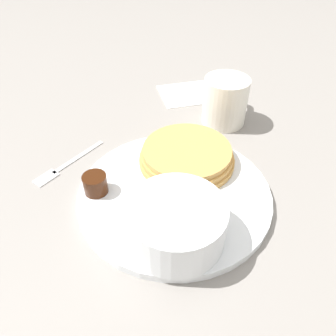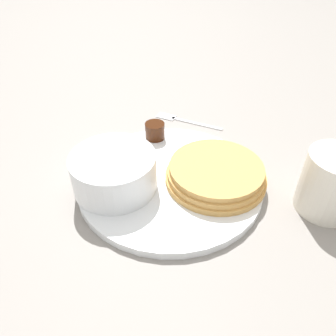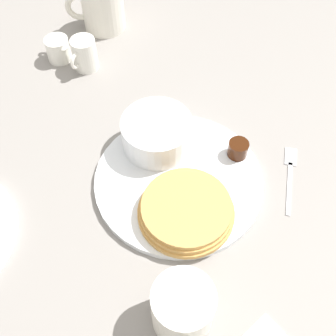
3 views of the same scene
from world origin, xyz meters
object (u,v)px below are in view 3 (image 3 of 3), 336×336
Objects in this scene: plate at (179,180)px; second_mug at (102,7)px; bowl at (157,133)px; creamer_pitcher_near at (84,54)px; coffee_mug at (183,310)px; creamer_pitcher_far at (58,49)px; fork at (290,172)px.

second_mug is (-0.24, -0.38, 0.04)m from plate.
second_mug reaches higher than bowl.
coffee_mug is at bearing 56.67° from creamer_pitcher_near.
second_mug reaches higher than creamer_pitcher_near.
plate is at bearing 63.05° from bowl.
plate is 3.96× the size of creamer_pitcher_far.
second_mug is at bearing -123.60° from bowl.
plate is 3.75× the size of creamer_pitcher_near.
creamer_pitcher_far is 0.14m from second_mug.
creamer_pitcher_near is 0.68× the size of second_mug.
coffee_mug is 0.54m from creamer_pitcher_near.
plate is at bearing 69.64° from creamer_pitcher_near.
fork is at bearing 113.37° from bowl.
coffee_mug is (0.22, 0.21, 0.00)m from bowl.
coffee_mug is 0.58m from creamer_pitcher_far.
creamer_pitcher_far is at bearing -105.21° from plate.
plate is 2.54× the size of second_mug.
fork is at bearing 77.97° from second_mug.
creamer_pitcher_far is (-0.10, -0.38, 0.02)m from plate.
plate is at bearing 57.62° from second_mug.
plate is at bearing -47.27° from fork.
fork is (-0.09, 0.21, -0.04)m from bowl.
bowl reaches higher than plate.
fork is at bearing 91.46° from creamer_pitcher_near.
fork is (-0.03, 0.52, -0.02)m from creamer_pitcher_far.
coffee_mug reaches higher than bowl.
second_mug is at bearing -129.27° from coffee_mug.
creamer_pitcher_far is at bearing -87.12° from fork.
creamer_pitcher_near is 0.45m from fork.
plate is 0.19m from fork.
creamer_pitcher_near is 0.57× the size of fork.
coffee_mug is 0.66m from second_mug.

